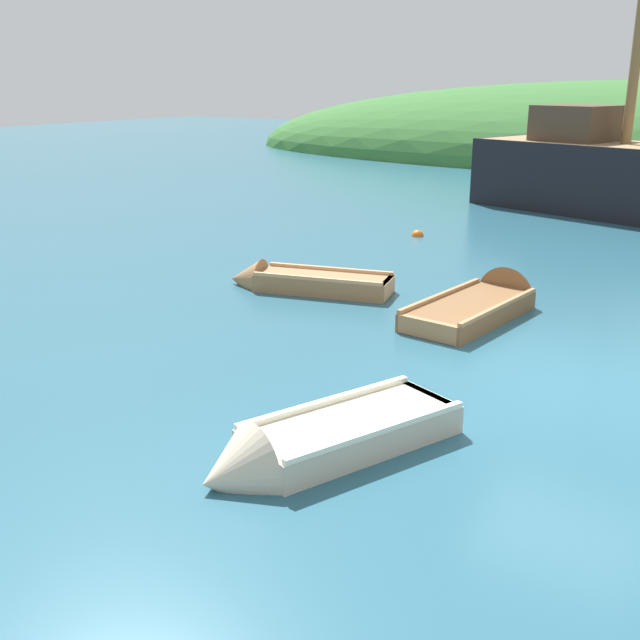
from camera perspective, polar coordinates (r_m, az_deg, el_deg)
name	(u,v)px	position (r m, az deg, el deg)	size (l,w,h in m)	color
ground_plane	(578,384)	(11.08, 18.86, -4.57)	(120.00, 120.00, 0.00)	#285B70
rowboat_portside	(316,447)	(8.52, -0.31, -9.57)	(2.16, 3.32, 1.00)	beige
rowboat_center	(301,284)	(15.15, -1.46, 2.72)	(3.46, 1.66, 0.90)	#9E7047
rowboat_far	(486,306)	(14.04, 12.37, 1.04)	(1.61, 3.62, 1.16)	brown
buoy_orange	(417,236)	(20.70, 7.36, 6.30)	(0.33, 0.33, 0.33)	orange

